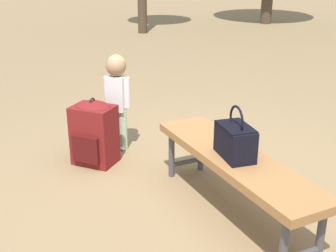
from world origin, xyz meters
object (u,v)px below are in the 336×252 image
at_px(handbag, 235,140).
at_px(child_standing, 117,88).
at_px(backpack_large, 94,131).
at_px(park_bench, 235,163).

relative_size(handbag, child_standing, 0.40).
bearing_deg(backpack_large, handbag, -154.60).
height_order(park_bench, backpack_large, backpack_large).
xyz_separation_m(park_bench, handbag, (-0.01, 0.02, 0.18)).
bearing_deg(backpack_large, park_bench, -153.70).
bearing_deg(child_standing, backpack_large, 122.37).
distance_m(handbag, backpack_large, 1.42).
bearing_deg(handbag, child_standing, 11.58).
bearing_deg(child_standing, park_bench, -167.61).
relative_size(park_bench, backpack_large, 2.65).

